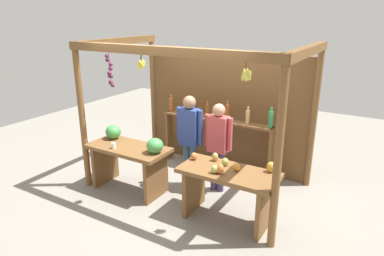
% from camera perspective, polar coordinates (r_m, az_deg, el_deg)
% --- Properties ---
extents(ground_plane, '(12.00, 12.00, 0.00)m').
position_cam_1_polar(ground_plane, '(6.03, 0.94, -9.34)').
color(ground_plane, gray).
rests_on(ground_plane, ground).
extents(market_stall, '(3.36, 2.03, 2.42)m').
position_cam_1_polar(market_stall, '(5.92, 3.20, 4.56)').
color(market_stall, brown).
rests_on(market_stall, ground).
extents(fruit_counter_left, '(1.36, 0.66, 1.01)m').
position_cam_1_polar(fruit_counter_left, '(5.72, -10.29, -4.24)').
color(fruit_counter_left, brown).
rests_on(fruit_counter_left, ground).
extents(fruit_counter_right, '(1.36, 0.65, 0.92)m').
position_cam_1_polar(fruit_counter_right, '(4.85, 6.00, -9.11)').
color(fruit_counter_right, brown).
rests_on(fruit_counter_right, ground).
extents(bottle_shelf_unit, '(2.16, 0.22, 1.36)m').
position_cam_1_polar(bottle_shelf_unit, '(6.31, 4.11, -0.13)').
color(bottle_shelf_unit, brown).
rests_on(bottle_shelf_unit, ground).
extents(vendor_man, '(0.48, 0.21, 1.57)m').
position_cam_1_polar(vendor_man, '(5.65, -0.42, -0.90)').
color(vendor_man, '#3D5E75').
rests_on(vendor_man, ground).
extents(vendor_woman, '(0.48, 0.20, 1.49)m').
position_cam_1_polar(vendor_woman, '(5.51, 4.34, -2.10)').
color(vendor_woman, '#413757').
rests_on(vendor_woman, ground).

